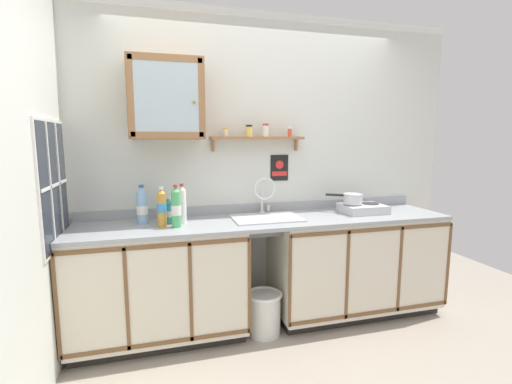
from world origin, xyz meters
name	(u,v)px	position (x,y,z in m)	size (l,w,h in m)	color
floor	(279,339)	(0.00, 0.00, 0.00)	(6.13, 6.13, 0.00)	#9E9384
back_wall	(258,165)	(0.00, 0.61, 1.33)	(3.73, 0.07, 2.65)	silver
side_wall_left	(21,184)	(-1.59, -0.31, 1.32)	(0.05, 3.39, 2.65)	silver
lower_cabinet_run	(159,284)	(-0.90, 0.28, 0.45)	(1.32, 0.63, 0.88)	black
lower_cabinet_run_right	(354,264)	(0.81, 0.28, 0.45)	(1.50, 0.63, 0.88)	black
countertop	(269,221)	(0.00, 0.28, 0.90)	(3.09, 0.65, 0.03)	#9EA3A8
backsplash	(259,208)	(0.00, 0.58, 0.95)	(3.09, 0.02, 0.08)	#9EA3A8
sink	(266,219)	(-0.01, 0.32, 0.90)	(0.56, 0.46, 0.44)	silver
hot_plate_stove	(363,208)	(0.89, 0.31, 0.95)	(0.38, 0.30, 0.08)	silver
saucepan	(352,198)	(0.79, 0.33, 1.04)	(0.30, 0.22, 0.09)	silver
bottle_juice_amber_0	(162,208)	(-0.86, 0.24, 1.06)	(0.07, 0.07, 0.30)	gold
bottle_opaque_white_1	(182,205)	(-0.70, 0.33, 1.06)	(0.07, 0.07, 0.31)	white
bottle_soda_green_2	(176,208)	(-0.75, 0.20, 1.06)	(0.07, 0.07, 0.32)	#4CB266
bottle_detergent_teal_3	(168,211)	(-0.81, 0.34, 1.01)	(0.08, 0.08, 0.22)	teal
bottle_water_blue_4	(142,206)	(-1.00, 0.39, 1.05)	(0.09, 0.09, 0.30)	#8CB7E0
wall_cabinet	(166,99)	(-0.79, 0.44, 1.87)	(0.56, 0.32, 0.62)	#996B42
spice_shelf	(257,137)	(-0.04, 0.52, 1.59)	(0.82, 0.14, 0.23)	#996B42
warning_sign	(279,168)	(0.19, 0.58, 1.31)	(0.17, 0.01, 0.23)	black
window	(53,185)	(-1.56, 0.18, 1.26)	(0.03, 0.67, 0.88)	#262D38
trash_bin	(264,312)	(-0.09, 0.12, 0.18)	(0.29, 0.29, 0.35)	silver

